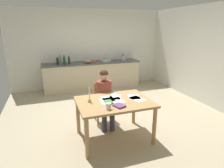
% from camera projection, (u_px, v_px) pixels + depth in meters
% --- Properties ---
extents(ground_plane, '(5.20, 5.20, 0.04)m').
position_uv_depth(ground_plane, '(115.00, 116.00, 4.61)').
color(ground_plane, tan).
extents(wall_back, '(5.20, 0.12, 2.60)m').
position_uv_depth(wall_back, '(89.00, 49.00, 6.59)').
color(wall_back, silver).
rests_on(wall_back, ground).
extents(wall_right, '(0.12, 5.20, 2.60)m').
position_uv_depth(wall_right, '(208.00, 56.00, 5.05)').
color(wall_right, silver).
rests_on(wall_right, ground).
extents(kitchen_counter, '(3.22, 0.64, 0.90)m').
position_uv_depth(kitchen_counter, '(93.00, 75.00, 6.51)').
color(kitchen_counter, beige).
rests_on(kitchen_counter, ground).
extents(dining_table, '(1.32, 0.96, 0.75)m').
position_uv_depth(dining_table, '(114.00, 106.00, 3.48)').
color(dining_table, tan).
rests_on(dining_table, ground).
extents(chair_at_table, '(0.43, 0.43, 0.86)m').
position_uv_depth(chair_at_table, '(103.00, 101.00, 4.18)').
color(chair_at_table, tan).
rests_on(chair_at_table, ground).
extents(person_seated, '(0.35, 0.61, 1.19)m').
position_uv_depth(person_seated, '(105.00, 94.00, 3.99)').
color(person_seated, brown).
rests_on(person_seated, ground).
extents(coffee_mug, '(0.12, 0.08, 0.10)m').
position_uv_depth(coffee_mug, '(109.00, 106.00, 3.09)').
color(coffee_mug, white).
rests_on(coffee_mug, dining_table).
extents(candlestick, '(0.06, 0.06, 0.28)m').
position_uv_depth(candlestick, '(89.00, 98.00, 3.38)').
color(candlestick, gold).
rests_on(candlestick, dining_table).
extents(book_magazine, '(0.21, 0.23, 0.03)m').
position_uv_depth(book_magazine, '(119.00, 106.00, 3.20)').
color(book_magazine, '#6B3C86').
rests_on(book_magazine, dining_table).
extents(book_cookery, '(0.12, 0.18, 0.03)m').
position_uv_depth(book_cookery, '(109.00, 102.00, 3.35)').
color(book_cookery, '#448C3F').
rests_on(book_cookery, dining_table).
extents(paper_letter, '(0.22, 0.30, 0.00)m').
position_uv_depth(paper_letter, '(106.00, 101.00, 3.45)').
color(paper_letter, white).
rests_on(paper_letter, dining_table).
extents(paper_bill, '(0.25, 0.32, 0.00)m').
position_uv_depth(paper_bill, '(117.00, 100.00, 3.47)').
color(paper_bill, white).
rests_on(paper_bill, dining_table).
extents(paper_envelope, '(0.29, 0.35, 0.00)m').
position_uv_depth(paper_envelope, '(137.00, 99.00, 3.55)').
color(paper_envelope, white).
rests_on(paper_envelope, dining_table).
extents(paper_receipt, '(0.27, 0.33, 0.00)m').
position_uv_depth(paper_receipt, '(134.00, 97.00, 3.66)').
color(paper_receipt, white).
rests_on(paper_receipt, dining_table).
extents(paper_notice, '(0.32, 0.36, 0.00)m').
position_uv_depth(paper_notice, '(115.00, 97.00, 3.66)').
color(paper_notice, white).
rests_on(paper_notice, dining_table).
extents(paper_flyer, '(0.21, 0.30, 0.00)m').
position_uv_depth(paper_flyer, '(108.00, 99.00, 3.55)').
color(paper_flyer, white).
rests_on(paper_flyer, dining_table).
extents(sink_unit, '(0.36, 0.36, 0.24)m').
position_uv_depth(sink_unit, '(106.00, 61.00, 6.52)').
color(sink_unit, '#B2B7BC').
rests_on(sink_unit, kitchen_counter).
extents(bottle_oil, '(0.07, 0.07, 0.25)m').
position_uv_depth(bottle_oil, '(57.00, 61.00, 5.93)').
color(bottle_oil, black).
rests_on(bottle_oil, kitchen_counter).
extents(bottle_vinegar, '(0.08, 0.08, 0.28)m').
position_uv_depth(bottle_vinegar, '(60.00, 60.00, 6.10)').
color(bottle_vinegar, '#8C999E').
rests_on(bottle_vinegar, kitchen_counter).
extents(bottle_wine_red, '(0.07, 0.07, 0.28)m').
position_uv_depth(bottle_wine_red, '(64.00, 60.00, 6.02)').
color(bottle_wine_red, '#194C23').
rests_on(bottle_wine_red, kitchen_counter).
extents(bottle_sauce, '(0.06, 0.06, 0.26)m').
position_uv_depth(bottle_sauce, '(69.00, 61.00, 6.04)').
color(bottle_sauce, black).
rests_on(bottle_sauce, kitchen_counter).
extents(mixing_bowl, '(0.23, 0.23, 0.11)m').
position_uv_depth(mixing_bowl, '(88.00, 61.00, 6.25)').
color(mixing_bowl, tan).
rests_on(mixing_bowl, kitchen_counter).
extents(stovetop_kettle, '(0.18, 0.18, 0.22)m').
position_uv_depth(stovetop_kettle, '(123.00, 58.00, 6.70)').
color(stovetop_kettle, '#B7BABF').
rests_on(stovetop_kettle, kitchen_counter).
extents(wine_glass_near_sink, '(0.07, 0.07, 0.15)m').
position_uv_depth(wine_glass_near_sink, '(93.00, 58.00, 6.50)').
color(wine_glass_near_sink, silver).
rests_on(wine_glass_near_sink, kitchen_counter).
extents(wine_glass_by_kettle, '(0.07, 0.07, 0.15)m').
position_uv_depth(wine_glass_by_kettle, '(90.00, 58.00, 6.47)').
color(wine_glass_by_kettle, silver).
rests_on(wine_glass_by_kettle, kitchen_counter).
extents(teacup_on_counter, '(0.11, 0.08, 0.10)m').
position_uv_depth(teacup_on_counter, '(95.00, 61.00, 6.25)').
color(teacup_on_counter, '#D84C3F').
rests_on(teacup_on_counter, kitchen_counter).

